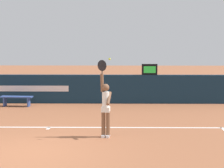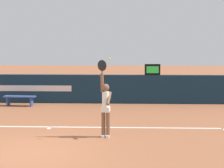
{
  "view_description": "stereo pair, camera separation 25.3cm",
  "coord_description": "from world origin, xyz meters",
  "px_view_note": "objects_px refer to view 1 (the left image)",
  "views": [
    {
      "loc": [
        2.34,
        -9.69,
        3.13
      ],
      "look_at": [
        2.2,
        1.6,
        1.67
      ],
      "focal_mm": 59.47,
      "sensor_mm": 36.0,
      "label": 1
    },
    {
      "loc": [
        2.59,
        -9.68,
        3.13
      ],
      "look_at": [
        2.2,
        1.6,
        1.67
      ],
      "focal_mm": 59.47,
      "sensor_mm": 36.0,
      "label": 2
    }
  ],
  "objects_px": {
    "courtside_bench_near": "(17,99)",
    "tennis_player": "(106,106)",
    "speed_display": "(150,69)",
    "tennis_ball": "(110,59)"
  },
  "relations": [
    {
      "from": "tennis_ball",
      "to": "tennis_player",
      "type": "bearing_deg",
      "value": 120.43
    },
    {
      "from": "speed_display",
      "to": "tennis_ball",
      "type": "xyz_separation_m",
      "value": [
        -1.74,
        -6.13,
        0.86
      ]
    },
    {
      "from": "tennis_player",
      "to": "courtside_bench_near",
      "type": "bearing_deg",
      "value": 129.34
    },
    {
      "from": "speed_display",
      "to": "courtside_bench_near",
      "type": "relative_size",
      "value": 0.49
    },
    {
      "from": "courtside_bench_near",
      "to": "tennis_ball",
      "type": "bearing_deg",
      "value": -50.99
    },
    {
      "from": "courtside_bench_near",
      "to": "tennis_player",
      "type": "bearing_deg",
      "value": -50.66
    },
    {
      "from": "speed_display",
      "to": "tennis_ball",
      "type": "bearing_deg",
      "value": -105.85
    },
    {
      "from": "speed_display",
      "to": "courtside_bench_near",
      "type": "xyz_separation_m",
      "value": [
        -6.01,
        -0.86,
        -1.25
      ]
    },
    {
      "from": "tennis_player",
      "to": "courtside_bench_near",
      "type": "height_order",
      "value": "tennis_player"
    },
    {
      "from": "courtside_bench_near",
      "to": "speed_display",
      "type": "bearing_deg",
      "value": 8.11
    }
  ]
}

